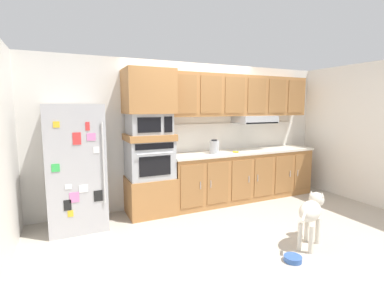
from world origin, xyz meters
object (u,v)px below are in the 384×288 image
Objects in this scene: built_in_oven at (150,159)px; electric_kettle at (214,147)px; dog at (311,211)px; dog_food_bowl at (293,259)px; refrigerator at (76,167)px; screwdriver at (236,152)px; microwave at (149,124)px.

built_in_oven is 1.16m from electric_kettle.
dog_food_bowl is (-0.48, -0.21, -0.41)m from dog.
built_in_oven is (1.10, 0.07, 0.02)m from refrigerator.
refrigerator is at bearing 136.37° from dog_food_bowl.
screwdriver is (2.63, -0.08, 0.05)m from refrigerator.
microwave reaches higher than dog.
refrigerator reaches higher than microwave.
microwave is at bearing 177.65° from electric_kettle.
microwave reaches higher than screwdriver.
dog is (-0.02, -1.73, -0.49)m from screwdriver.
dog is 3.63× the size of dog_food_bowl.
microwave is (1.10, 0.07, 0.58)m from refrigerator.
electric_kettle is 0.33× the size of dog.
refrigerator reaches higher than built_in_oven.
built_in_oven reaches higher than screwdriver.
built_in_oven is 2.49m from dog_food_bowl.
refrigerator is 7.33× the size of electric_kettle.
screwdriver is at bearing 75.32° from dog_food_bowl.
built_in_oven is 0.56m from microwave.
screwdriver is at bearing -5.49° from built_in_oven.
refrigerator is 2.51× the size of built_in_oven.
microwave is 3.22× the size of dog_food_bowl.
electric_kettle is 1.96m from dog.
electric_kettle reaches higher than dog.
microwave reaches higher than electric_kettle.
built_in_oven reaches higher than dog.
dog_food_bowl is (1.03, -2.09, -0.87)m from built_in_oven.
microwave reaches higher than dog_food_bowl.
built_in_oven is 2.46m from dog.
screwdriver is 0.23× the size of dog.
microwave is at bearing 100.25° from dog.
screwdriver is (1.54, -0.15, 0.03)m from built_in_oven.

